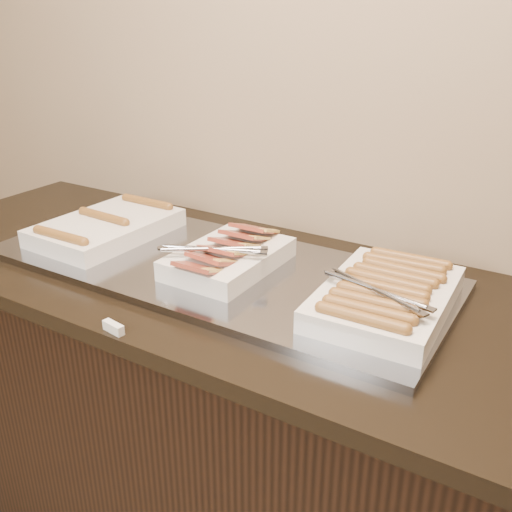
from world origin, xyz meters
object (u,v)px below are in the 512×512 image
(dish_right, at_px, (386,295))
(warming_tray, at_px, (214,267))
(counter, at_px, (227,414))
(dish_left, at_px, (107,227))
(dish_center, at_px, (227,256))

(dish_right, bearing_deg, warming_tray, 177.40)
(counter, bearing_deg, dish_left, 180.00)
(counter, bearing_deg, dish_right, -0.45)
(dish_center, bearing_deg, counter, 164.62)
(dish_center, xyz_separation_m, dish_right, (0.41, 0.00, 0.00))
(counter, relative_size, dish_center, 6.06)
(warming_tray, relative_size, dish_center, 3.53)
(dish_left, height_order, dish_center, dish_center)
(dish_center, distance_m, dish_right, 0.41)
(warming_tray, height_order, dish_left, dish_left)
(dish_left, relative_size, dish_center, 1.18)
(dish_left, relative_size, dish_right, 1.02)
(counter, xyz_separation_m, dish_right, (0.43, -0.00, 0.50))
(dish_center, relative_size, dish_right, 0.86)
(dish_center, bearing_deg, dish_right, 0.88)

